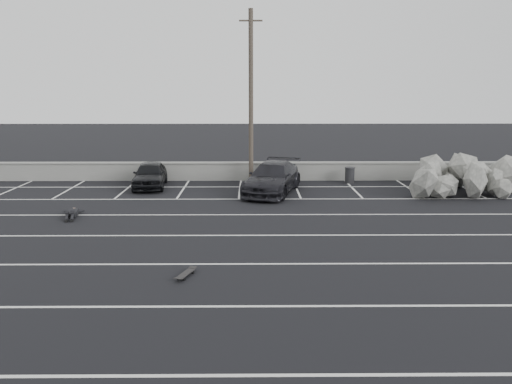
{
  "coord_description": "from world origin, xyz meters",
  "views": [
    {
      "loc": [
        1.64,
        -14.39,
        5.27
      ],
      "look_at": [
        1.8,
        5.91,
        1.0
      ],
      "focal_mm": 35.0,
      "sensor_mm": 36.0,
      "label": 1
    }
  ],
  "objects_px": {
    "trash_bin": "(350,175)",
    "skateboard": "(186,274)",
    "riprap_pile": "(459,181)",
    "person": "(73,210)",
    "utility_pole": "(251,97)",
    "car_right": "(272,178)",
    "car_left": "(150,175)"
  },
  "relations": [
    {
      "from": "car_right",
      "to": "person",
      "type": "height_order",
      "value": "car_right"
    },
    {
      "from": "utility_pole",
      "to": "person",
      "type": "xyz_separation_m",
      "value": [
        -7.47,
        -7.26,
        -4.51
      ]
    },
    {
      "from": "trash_bin",
      "to": "person",
      "type": "distance_m",
      "value": 14.84
    },
    {
      "from": "trash_bin",
      "to": "person",
      "type": "xyz_separation_m",
      "value": [
        -13.0,
        -7.14,
        -0.23
      ]
    },
    {
      "from": "car_left",
      "to": "skateboard",
      "type": "height_order",
      "value": "car_left"
    },
    {
      "from": "car_left",
      "to": "person",
      "type": "relative_size",
      "value": 1.74
    },
    {
      "from": "car_right",
      "to": "riprap_pile",
      "type": "relative_size",
      "value": 0.76
    },
    {
      "from": "car_left",
      "to": "skateboard",
      "type": "bearing_deg",
      "value": -79.48
    },
    {
      "from": "car_left",
      "to": "person",
      "type": "bearing_deg",
      "value": -113.59
    },
    {
      "from": "utility_pole",
      "to": "car_left",
      "type": "bearing_deg",
      "value": -167.52
    },
    {
      "from": "trash_bin",
      "to": "skateboard",
      "type": "relative_size",
      "value": 1.02
    },
    {
      "from": "car_right",
      "to": "person",
      "type": "relative_size",
      "value": 2.28
    },
    {
      "from": "car_left",
      "to": "trash_bin",
      "type": "relative_size",
      "value": 4.53
    },
    {
      "from": "trash_bin",
      "to": "person",
      "type": "relative_size",
      "value": 0.38
    },
    {
      "from": "riprap_pile",
      "to": "skateboard",
      "type": "distance_m",
      "value": 16.87
    },
    {
      "from": "trash_bin",
      "to": "riprap_pile",
      "type": "distance_m",
      "value": 5.71
    },
    {
      "from": "utility_pole",
      "to": "riprap_pile",
      "type": "relative_size",
      "value": 1.33
    },
    {
      "from": "utility_pole",
      "to": "person",
      "type": "distance_m",
      "value": 11.35
    },
    {
      "from": "car_right",
      "to": "riprap_pile",
      "type": "distance_m",
      "value": 9.49
    },
    {
      "from": "trash_bin",
      "to": "riprap_pile",
      "type": "bearing_deg",
      "value": -28.0
    },
    {
      "from": "car_right",
      "to": "utility_pole",
      "type": "relative_size",
      "value": 0.57
    },
    {
      "from": "car_left",
      "to": "trash_bin",
      "type": "height_order",
      "value": "car_left"
    },
    {
      "from": "utility_pole",
      "to": "person",
      "type": "height_order",
      "value": "utility_pole"
    },
    {
      "from": "trash_bin",
      "to": "car_left",
      "type": "bearing_deg",
      "value": -174.34
    },
    {
      "from": "riprap_pile",
      "to": "person",
      "type": "xyz_separation_m",
      "value": [
        -18.04,
        -4.46,
        -0.39
      ]
    },
    {
      "from": "person",
      "to": "car_right",
      "type": "bearing_deg",
      "value": 16.57
    },
    {
      "from": "riprap_pile",
      "to": "skateboard",
      "type": "bearing_deg",
      "value": -137.38
    },
    {
      "from": "car_left",
      "to": "car_right",
      "type": "relative_size",
      "value": 0.76
    },
    {
      "from": "person",
      "to": "riprap_pile",
      "type": "bearing_deg",
      "value": 2.54
    },
    {
      "from": "riprap_pile",
      "to": "skateboard",
      "type": "relative_size",
      "value": 8.05
    },
    {
      "from": "car_right",
      "to": "person",
      "type": "distance_m",
      "value": 9.7
    },
    {
      "from": "car_right",
      "to": "skateboard",
      "type": "xyz_separation_m",
      "value": [
        -2.92,
        -11.49,
        -0.69
      ]
    }
  ]
}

